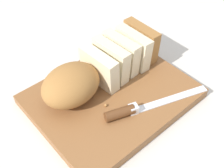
# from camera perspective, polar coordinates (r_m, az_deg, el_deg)

# --- Properties ---
(ground_plane) EXTENTS (3.00, 3.00, 0.00)m
(ground_plane) POSITION_cam_1_polar(r_m,az_deg,el_deg) (0.71, 0.00, -3.11)
(ground_plane) COLOR beige
(cutting_board) EXTENTS (0.39, 0.31, 0.03)m
(cutting_board) POSITION_cam_1_polar(r_m,az_deg,el_deg) (0.71, 0.00, -2.43)
(cutting_board) COLOR brown
(cutting_board) RESTS_ON ground_plane
(bread_loaf) EXTENTS (0.33, 0.14, 0.09)m
(bread_loaf) POSITION_cam_1_polar(r_m,az_deg,el_deg) (0.69, -2.90, 3.13)
(bread_loaf) COLOR #996633
(bread_loaf) RESTS_ON cutting_board
(bread_knife) EXTENTS (0.26, 0.10, 0.02)m
(bread_knife) POSITION_cam_1_polar(r_m,az_deg,el_deg) (0.65, 3.99, -5.15)
(bread_knife) COLOR silver
(bread_knife) RESTS_ON cutting_board
(crumb_near_knife) EXTENTS (0.01, 0.01, 0.01)m
(crumb_near_knife) POSITION_cam_1_polar(r_m,az_deg,el_deg) (0.66, -1.27, -4.27)
(crumb_near_knife) COLOR #A8753D
(crumb_near_knife) RESTS_ON cutting_board
(crumb_near_loaf) EXTENTS (0.01, 0.01, 0.01)m
(crumb_near_loaf) POSITION_cam_1_polar(r_m,az_deg,el_deg) (0.70, 1.13, -1.11)
(crumb_near_loaf) COLOR #A8753D
(crumb_near_loaf) RESTS_ON cutting_board
(crumb_stray_left) EXTENTS (0.00, 0.00, 0.00)m
(crumb_stray_left) POSITION_cam_1_polar(r_m,az_deg,el_deg) (0.70, -2.34, -0.77)
(crumb_stray_left) COLOR #A8753D
(crumb_stray_left) RESTS_ON cutting_board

